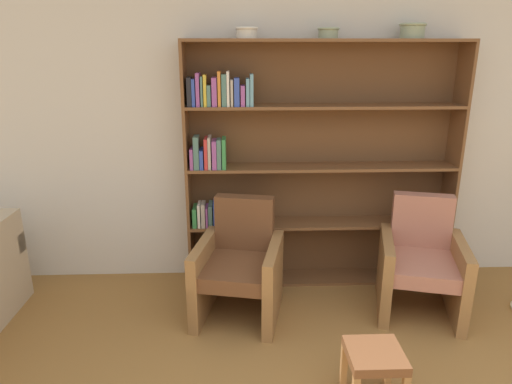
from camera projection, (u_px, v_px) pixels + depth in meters
wall_back at (324, 129)px, 4.05m from camera, size 12.00×0.06×2.75m
bookshelf at (298, 169)px, 3.99m from camera, size 2.34×0.30×2.14m
bowl_slate at (247, 32)px, 3.60m from camera, size 0.18×0.18×0.09m
bowl_brass at (328, 32)px, 3.63m from camera, size 0.18×0.18×0.09m
bowl_olive at (412, 30)px, 3.64m from camera, size 0.22×0.22×0.12m
armchair_leather at (240, 266)px, 3.64m from camera, size 0.76×0.80×0.92m
armchair_cushioned at (421, 263)px, 3.69m from camera, size 0.79×0.82×0.92m
footstool at (375, 362)px, 2.69m from camera, size 0.33×0.33×0.37m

